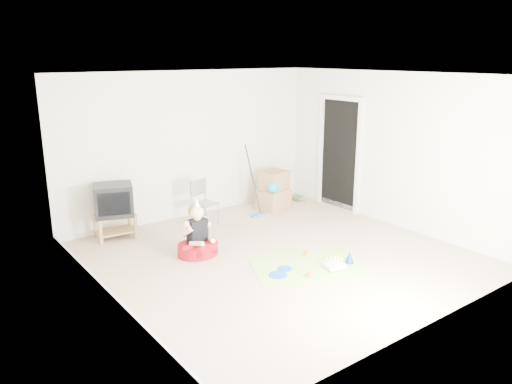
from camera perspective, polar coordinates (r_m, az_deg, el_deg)
ground at (r=7.42m, az=2.49°, el=-7.26°), size 5.00×5.00×0.00m
doorway_recess at (r=9.59m, az=9.57°, el=4.20°), size 0.02×0.90×2.05m
tv_stand at (r=8.32m, az=-15.78°, el=-3.56°), size 0.65×0.45×0.39m
crt_tv at (r=8.20m, az=-15.98°, el=-0.87°), size 0.72×0.66×0.51m
folding_chair at (r=8.61m, az=-5.87°, el=-1.30°), size 0.43×0.42×0.81m
cardboard_boxes at (r=9.51m, az=2.06°, el=0.12°), size 0.65×0.56×0.72m
floor_mop at (r=9.10m, az=0.23°, el=-1.16°), size 0.33×0.42×1.27m
book_pile at (r=10.16m, az=4.83°, el=-0.68°), size 0.20×0.24×0.10m
seated_woman at (r=7.42m, az=-6.67°, el=-5.70°), size 0.67×0.67×0.90m
party_mat at (r=7.10m, az=5.81°, el=-8.38°), size 1.84×1.62×0.01m
birthday_cake at (r=7.05m, az=8.94°, el=-8.37°), size 0.30×0.26×0.14m
blue_plate_near at (r=6.96m, az=3.31°, el=-8.74°), size 0.25×0.25×0.01m
blue_plate_far at (r=6.77m, az=2.54°, el=-9.44°), size 0.32×0.32×0.01m
orange_cup_near at (r=7.41m, az=5.84°, el=-6.96°), size 0.08×0.08×0.08m
orange_cup_far at (r=6.75m, az=6.10°, el=-9.35°), size 0.08×0.08×0.07m
blue_party_hat at (r=7.24m, az=10.66°, el=-7.30°), size 0.17×0.17×0.18m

